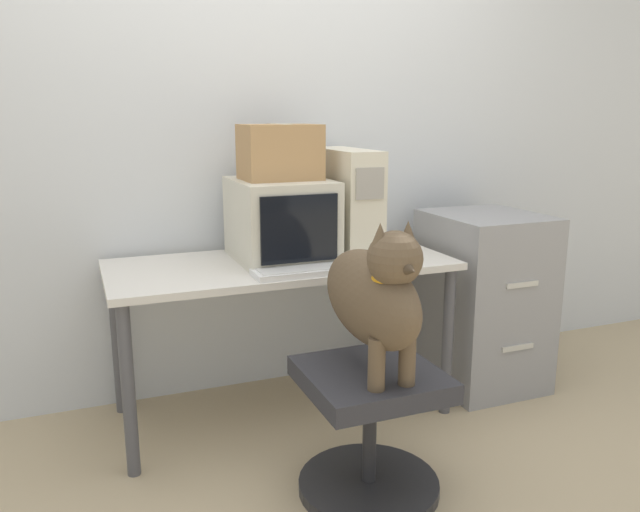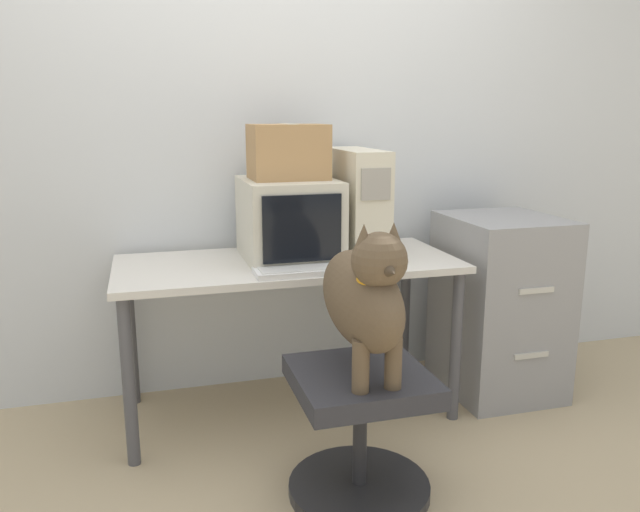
% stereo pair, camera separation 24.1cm
% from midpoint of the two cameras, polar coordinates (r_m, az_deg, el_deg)
% --- Properties ---
extents(ground_plane, '(12.00, 12.00, 0.00)m').
position_cam_midpoint_polar(ground_plane, '(2.68, -3.79, -16.97)').
color(ground_plane, tan).
extents(wall_back, '(8.00, 0.05, 2.60)m').
position_cam_midpoint_polar(wall_back, '(3.02, -8.48, 12.12)').
color(wall_back, silver).
rests_on(wall_back, ground_plane).
extents(desk, '(1.47, 0.65, 0.71)m').
position_cam_midpoint_polar(desk, '(2.73, -6.11, -2.19)').
color(desk, silver).
rests_on(desk, ground_plane).
extents(crt_monitor, '(0.40, 0.49, 0.35)m').
position_cam_midpoint_polar(crt_monitor, '(2.72, -6.13, 3.29)').
color(crt_monitor, beige).
rests_on(crt_monitor, desk).
extents(pc_tower, '(0.17, 0.50, 0.47)m').
position_cam_midpoint_polar(pc_tower, '(2.84, -0.08, 5.01)').
color(pc_tower, beige).
rests_on(pc_tower, desk).
extents(keyboard, '(0.47, 0.15, 0.03)m').
position_cam_midpoint_polar(keyboard, '(2.50, -3.64, -1.32)').
color(keyboard, silver).
rests_on(keyboard, desk).
extents(computer_mouse, '(0.06, 0.04, 0.04)m').
position_cam_midpoint_polar(computer_mouse, '(2.63, 2.63, -0.47)').
color(computer_mouse, silver).
rests_on(computer_mouse, desk).
extents(office_chair, '(0.51, 0.51, 0.47)m').
position_cam_midpoint_polar(office_chair, '(2.28, 1.45, -15.20)').
color(office_chair, '#262628').
rests_on(office_chair, ground_plane).
extents(dog, '(0.20, 0.60, 0.54)m').
position_cam_midpoint_polar(dog, '(2.08, 1.70, -3.52)').
color(dog, brown).
rests_on(dog, office_chair).
extents(filing_cabinet, '(0.49, 0.57, 0.86)m').
position_cam_midpoint_polar(filing_cabinet, '(3.17, 12.55, -3.95)').
color(filing_cabinet, gray).
rests_on(filing_cabinet, ground_plane).
extents(cardboard_box, '(0.32, 0.25, 0.23)m').
position_cam_midpoint_polar(cardboard_box, '(2.69, -6.30, 9.42)').
color(cardboard_box, '#A87F51').
rests_on(cardboard_box, crt_monitor).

